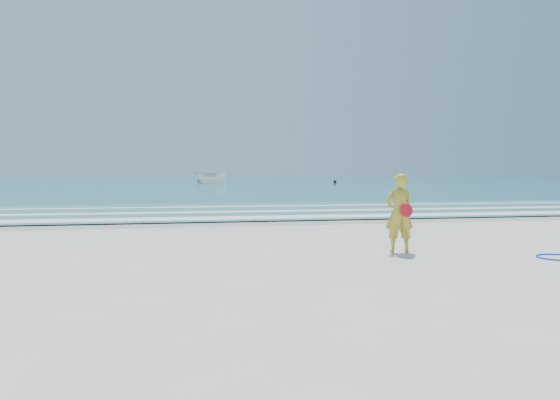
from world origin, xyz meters
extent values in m
plane|color=silver|center=(0.00, 0.00, 0.00)|extent=(400.00, 400.00, 0.00)
cube|color=#B2A893|center=(0.00, 9.00, 0.00)|extent=(400.00, 2.40, 0.00)
cube|color=#19727F|center=(0.00, 105.00, 0.02)|extent=(400.00, 190.00, 0.04)
cube|color=#59B7AD|center=(0.00, 14.00, 0.04)|extent=(400.00, 10.00, 0.01)
cube|color=white|center=(0.00, 10.30, 0.05)|extent=(400.00, 1.40, 0.01)
cube|color=white|center=(0.00, 13.20, 0.05)|extent=(400.00, 0.90, 0.01)
cube|color=white|center=(0.00, 16.50, 0.05)|extent=(400.00, 0.60, 0.01)
torus|color=#0A30C4|center=(4.66, 0.49, 0.01)|extent=(0.90, 0.90, 0.03)
imported|color=silver|center=(2.87, 66.26, 0.95)|extent=(4.83, 2.16, 1.82)
sphere|color=black|center=(19.74, 64.40, 0.27)|extent=(0.46, 0.46, 0.46)
imported|color=gold|center=(1.89, 1.75, 0.82)|extent=(0.64, 0.46, 1.64)
cylinder|color=red|center=(1.97, 1.57, 0.89)|extent=(0.27, 0.08, 0.27)
camera|label=1|loc=(-2.73, -8.78, 1.68)|focal=35.00mm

